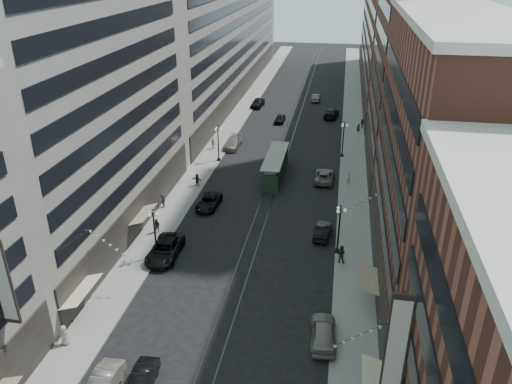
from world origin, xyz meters
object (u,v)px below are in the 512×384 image
Objects in this scene: car_14 at (316,98)px; pedestrian_9 at (362,124)px; pedestrian_extra_0 at (358,128)px; lamppost_se_mid at (343,138)px; lamppost_sw_mid at (218,142)px; car_5 at (142,381)px; car_9 at (258,103)px; pedestrian_extra_1 at (163,201)px; lamppost_se_far at (339,228)px; car_8 at (233,143)px; car_10 at (323,231)px; car_4 at (323,332)px; pedestrian_7 at (341,254)px; streetcar at (275,167)px; car_11 at (324,176)px; pedestrian_5 at (197,180)px; pedestrian_8 at (348,178)px; pedestrian_2 at (157,226)px; car_2 at (165,249)px; car_12 at (331,113)px; car_13 at (280,119)px; lamppost_sw_far at (155,231)px; car_7 at (209,202)px; pedestrian_6 at (213,143)px.

car_14 is 2.81× the size of pedestrian_9.
lamppost_se_mid is at bearing -93.93° from pedestrian_extra_0.
lamppost_sw_mid is 1.25× the size of car_5.
pedestrian_extra_1 is (-3.90, -46.74, 0.13)m from car_9.
pedestrian_extra_1 is at bearing 162.57° from lamppost_se_far.
lamppost_se_mid is (18.40, 5.00, 0.00)m from lamppost_sw_mid.
lamppost_se_mid reaches higher than car_8.
car_10 is at bearing 117.74° from lamppost_se_far.
lamppost_se_mid is 50.62m from car_5.
pedestrian_7 is (1.17, 11.66, 0.23)m from car_4.
car_8 is at bearing 82.45° from lamppost_sw_mid.
car_11 is at bearing -3.96° from streetcar.
car_11 is 3.32× the size of pedestrian_5.
lamppost_se_mid is at bearing -98.83° from pedestrian_8.
car_2 is at bearing -57.87° from pedestrian_2.
pedestrian_extra_0 is at bearing 125.62° from car_12.
car_12 is 50.76m from pedestrian_7.
pedestrian_8 is at bearing -93.43° from pedestrian_9.
car_5 is (-13.41, -48.76, -2.37)m from lamppost_se_mid.
car_8 is 35.84m from pedestrian_7.
car_14 is at bearing 79.62° from pedestrian_2.
car_12 is 3.55× the size of pedestrian_5.
car_8 is 1.25× the size of car_10.
pedestrian_5 is 36.67m from pedestrian_9.
pedestrian_extra_1 is at bearing -135.34° from lamppost_se_mid.
car_13 is at bearing 82.01° from car_2.
lamppost_sw_mid is 3.37× the size of pedestrian_9.
pedestrian_8 is (14.40, 38.59, 0.29)m from car_5.
pedestrian_5 is (-19.12, 13.65, -2.11)m from lamppost_se_far.
lamppost_sw_far and lamppost_se_far have the same top height.
car_7 is at bearing 79.69° from car_14.
pedestrian_7 is (18.77, -24.86, -2.00)m from lamppost_sw_mid.
car_8 is 1.08× the size of car_9.
car_9 is at bearing -79.19° from car_4.
pedestrian_5 is 1.02× the size of pedestrian_extra_0.
car_9 reaches higher than car_2.
pedestrian_5 is 14.32m from pedestrian_6.
car_4 is at bearing -85.12° from pedestrian_extra_0.
lamppost_sw_mid is at bearing -29.30° from pedestrian_8.
pedestrian_5 is at bearing 175.30° from pedestrian_extra_1.
pedestrian_7 reaches higher than car_5.
lamppost_se_far reaches higher than car_14.
car_10 is (18.36, 2.54, -0.24)m from pedestrian_2.
pedestrian_extra_1 is at bearing 74.35° from car_14.
lamppost_se_far is at bearing 12.26° from lamppost_sw_far.
pedestrian_extra_1 reaches higher than pedestrian_2.
pedestrian_2 reaches higher than car_2.
car_14 is at bearing 100.76° from lamppost_se_mid.
car_4 reaches higher than car_10.
pedestrian_7 reaches higher than pedestrian_8.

